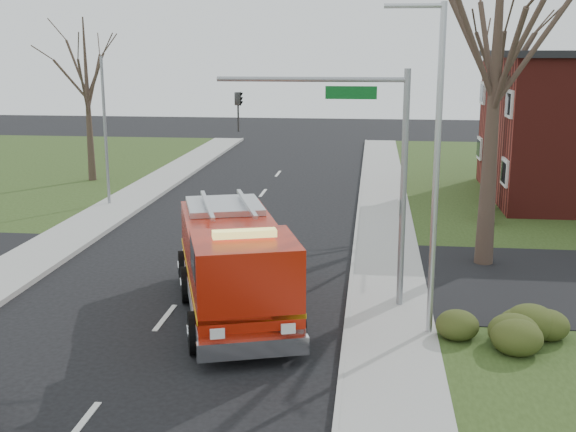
# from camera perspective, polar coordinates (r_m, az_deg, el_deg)

# --- Properties ---
(ground) EXTENTS (120.00, 120.00, 0.00)m
(ground) POSITION_cam_1_polar(r_m,az_deg,el_deg) (20.57, -9.68, -7.93)
(ground) COLOR black
(ground) RESTS_ON ground
(sidewalk_right) EXTENTS (2.40, 80.00, 0.15)m
(sidewalk_right) POSITION_cam_1_polar(r_m,az_deg,el_deg) (19.77, 8.03, -8.53)
(sidewalk_right) COLOR #9F9F99
(sidewalk_right) RESTS_ON ground
(health_center_sign) EXTENTS (0.12, 2.00, 1.40)m
(health_center_sign) POSITION_cam_1_polar(r_m,az_deg,el_deg) (31.93, 15.39, 0.96)
(health_center_sign) COLOR #56141B
(health_center_sign) RESTS_ON ground
(hedge_corner) EXTENTS (2.80, 2.00, 0.90)m
(hedge_corner) POSITION_cam_1_polar(r_m,az_deg,el_deg) (18.95, 16.72, -8.31)
(hedge_corner) COLOR #2E3A15
(hedge_corner) RESTS_ON lawn_right
(bare_tree_near) EXTENTS (6.00, 6.00, 12.00)m
(bare_tree_near) POSITION_cam_1_polar(r_m,az_deg,el_deg) (24.70, 16.19, 12.80)
(bare_tree_near) COLOR #3D2E24
(bare_tree_near) RESTS_ON ground
(bare_tree_far) EXTENTS (5.25, 5.25, 10.50)m
(bare_tree_far) POSITION_cam_1_polar(r_m,az_deg,el_deg) (33.83, 16.21, 11.16)
(bare_tree_far) COLOR #3D2E24
(bare_tree_far) RESTS_ON ground
(bare_tree_left) EXTENTS (4.50, 4.50, 9.00)m
(bare_tree_left) POSITION_cam_1_polar(r_m,az_deg,el_deg) (41.49, -15.63, 10.17)
(bare_tree_left) COLOR #3D2E24
(bare_tree_left) RESTS_ON ground
(traffic_signal_mast) EXTENTS (5.29, 0.18, 6.80)m
(traffic_signal_mast) POSITION_cam_1_polar(r_m,az_deg,el_deg) (20.07, 5.53, 5.56)
(traffic_signal_mast) COLOR gray
(traffic_signal_mast) RESTS_ON ground
(streetlight_pole) EXTENTS (1.48, 0.16, 8.40)m
(streetlight_pole) POSITION_cam_1_polar(r_m,az_deg,el_deg) (18.17, 11.48, 4.08)
(streetlight_pole) COLOR #B7BABF
(streetlight_pole) RESTS_ON ground
(utility_pole_far) EXTENTS (0.14, 0.14, 7.00)m
(utility_pole_far) POSITION_cam_1_polar(r_m,az_deg,el_deg) (34.90, -14.24, 6.39)
(utility_pole_far) COLOR gray
(utility_pole_far) RESTS_ON ground
(fire_engine) EXTENTS (4.75, 7.97, 3.04)m
(fire_engine) POSITION_cam_1_polar(r_m,az_deg,el_deg) (20.15, -4.28, -4.08)
(fire_engine) COLOR #A41707
(fire_engine) RESTS_ON ground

